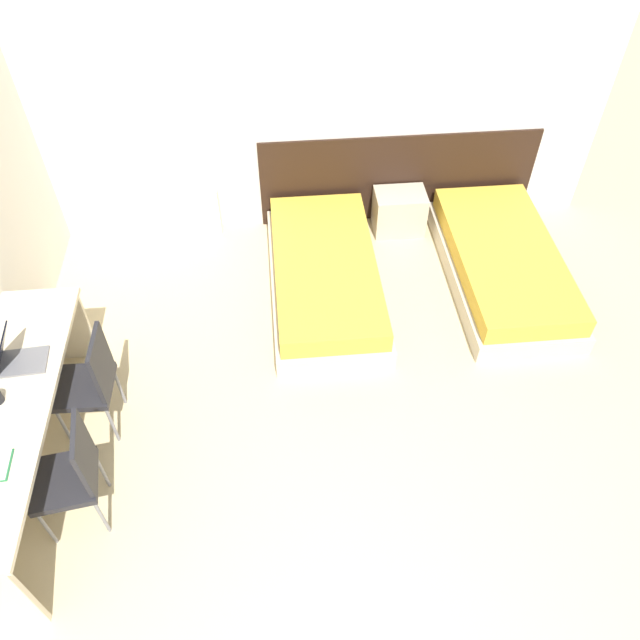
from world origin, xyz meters
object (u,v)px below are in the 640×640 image
at_px(nightstand, 399,212).
at_px(chair_near_notebook, 72,473).
at_px(bed_near_door, 503,264).
at_px(bed_near_window, 325,275).
at_px(chair_near_laptop, 90,380).
at_px(laptop, 16,357).

distance_m(nightstand, chair_near_notebook, 3.90).
xyz_separation_m(bed_near_door, nightstand, (-0.83, 0.82, 0.04)).
distance_m(bed_near_window, nightstand, 1.17).
height_order(nightstand, chair_near_laptop, chair_near_laptop).
xyz_separation_m(chair_near_laptop, chair_near_notebook, (-0.00, -0.73, 0.00)).
height_order(chair_near_laptop, laptop, laptop).
height_order(bed_near_door, nightstand, nightstand).
relative_size(bed_near_door, laptop, 6.02).
distance_m(chair_near_notebook, laptop, 0.88).
bearing_deg(chair_near_notebook, nightstand, 39.45).
height_order(bed_near_window, bed_near_door, same).
bearing_deg(chair_near_laptop, chair_near_notebook, -88.66).
bearing_deg(laptop, chair_near_notebook, -64.77).
bearing_deg(nightstand, bed_near_window, -135.26).
relative_size(chair_near_laptop, laptop, 2.84).
xyz_separation_m(nightstand, chair_near_laptop, (-2.64, -2.12, 0.31)).
height_order(nightstand, laptop, laptop).
xyz_separation_m(bed_near_door, laptop, (-3.87, -1.31, 0.66)).
xyz_separation_m(chair_near_notebook, laptop, (-0.40, 0.72, 0.32)).
relative_size(chair_near_notebook, laptop, 2.84).
relative_size(bed_near_door, nightstand, 3.97).
height_order(bed_near_door, chair_near_laptop, chair_near_laptop).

